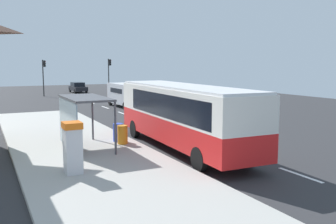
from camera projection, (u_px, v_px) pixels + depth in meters
ground_plane at (120, 114)px, 31.91m from camera, size 56.00×92.00×0.04m
sidewalk_platform at (78, 148)px, 18.41m from camera, size 6.20×30.00×0.18m
lane_stripe_seg_0 at (300, 175)px, 14.31m from camera, size 0.16×2.20×0.01m
lane_stripe_seg_1 at (224, 149)px, 18.74m from camera, size 0.16×2.20×0.01m
lane_stripe_seg_2 at (177, 132)px, 23.16m from camera, size 0.16×2.20×0.01m
lane_stripe_seg_3 at (146, 121)px, 27.59m from camera, size 0.16×2.20×0.01m
lane_stripe_seg_4 at (123, 113)px, 32.02m from camera, size 0.16×2.20×0.01m
lane_stripe_seg_5 at (105, 107)px, 36.45m from camera, size 0.16×2.20×0.01m
lane_stripe_seg_6 at (92, 103)px, 40.87m from camera, size 0.16×2.20×0.01m
lane_stripe_seg_7 at (81, 99)px, 45.30m from camera, size 0.16×2.20×0.01m
bus at (182, 113)px, 18.36m from camera, size 2.90×11.09×3.21m
white_van at (126, 93)px, 36.66m from camera, size 2.15×5.25×2.30m
sedan_near at (78, 87)px, 54.96m from camera, size 1.91×4.43×1.52m
ticket_machine at (73, 147)px, 13.84m from camera, size 0.66×0.76×1.94m
recycling_bin_orange at (123, 135)px, 19.00m from camera, size 0.52×0.52×0.95m
recycling_bin_blue at (118, 132)px, 19.62m from camera, size 0.52×0.52×0.95m
traffic_light_near_side at (109, 71)px, 51.48m from camera, size 0.49×0.28×4.92m
traffic_light_far_side at (44, 72)px, 48.36m from camera, size 0.49×0.28×4.76m
bus_shelter at (79, 109)px, 17.73m from camera, size 1.80×4.00×2.50m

